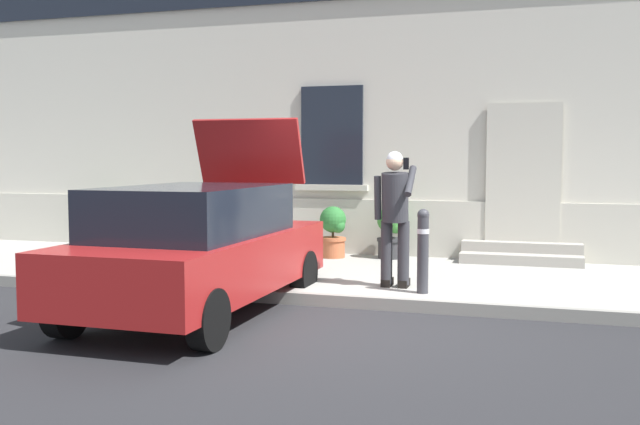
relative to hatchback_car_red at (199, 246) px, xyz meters
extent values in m
plane|color=#232326|center=(1.55, -0.07, -0.80)|extent=(80.00, 80.00, 0.00)
cube|color=#99968E|center=(1.55, 2.73, -0.72)|extent=(24.00, 3.60, 0.15)
cube|color=gray|center=(1.55, 0.87, -0.72)|extent=(24.00, 0.12, 0.15)
cube|color=beige|center=(1.55, 5.23, 2.95)|extent=(24.00, 1.40, 7.50)
cube|color=#BCB7A8|center=(1.55, 4.51, -0.25)|extent=(24.00, 0.08, 1.10)
cube|color=maroon|center=(3.51, 4.50, 0.72)|extent=(1.00, 0.08, 2.10)
cube|color=#BCB7A8|center=(3.51, 4.48, 0.77)|extent=(1.16, 0.06, 2.24)
cube|color=black|center=(0.31, 4.50, 1.40)|extent=(1.10, 0.06, 1.70)
cube|color=#BCB7A8|center=(0.31, 4.47, 0.50)|extent=(1.30, 0.12, 0.10)
cube|color=#9E998E|center=(3.51, 4.05, -0.57)|extent=(1.87, 0.32, 0.16)
cube|color=#9E998E|center=(3.51, 4.37, -0.49)|extent=(1.87, 0.32, 0.32)
cube|color=maroon|center=(0.00, 0.02, -0.18)|extent=(1.79, 4.02, 0.64)
cube|color=black|center=(0.00, -0.13, 0.42)|extent=(1.56, 2.41, 0.56)
cube|color=black|center=(0.02, 2.03, -0.40)|extent=(1.66, 0.12, 0.20)
cube|color=yellow|center=(0.02, 2.03, -0.22)|extent=(0.52, 0.03, 0.12)
cube|color=#B21414|center=(-0.74, 2.03, 0.04)|extent=(0.16, 0.04, 0.18)
cube|color=#B21414|center=(0.77, 2.02, 0.04)|extent=(0.16, 0.04, 0.18)
cube|color=maroon|center=(0.01, 1.47, 1.10)|extent=(1.49, 0.38, 0.87)
cylinder|color=black|center=(-0.81, -1.38, -0.50)|extent=(0.21, 0.60, 0.60)
cylinder|color=black|center=(0.78, -1.39, -0.50)|extent=(0.21, 0.60, 0.60)
cylinder|color=black|center=(-0.78, 1.42, -0.50)|extent=(0.21, 0.60, 0.60)
cylinder|color=black|center=(0.81, 1.41, -0.50)|extent=(0.21, 0.60, 0.60)
cylinder|color=#333338|center=(2.40, 1.28, -0.17)|extent=(0.14, 0.14, 0.95)
sphere|color=#333338|center=(2.40, 1.28, 0.32)|extent=(0.15, 0.15, 0.15)
cylinder|color=silver|center=(2.40, 1.28, 0.12)|extent=(0.15, 0.15, 0.06)
cylinder|color=#2D2D33|center=(1.88, 1.57, -0.20)|extent=(0.15, 0.15, 0.82)
cube|color=black|center=(1.88, 1.63, -0.60)|extent=(0.12, 0.28, 0.10)
cylinder|color=#2D2D33|center=(2.10, 1.57, -0.20)|extent=(0.15, 0.15, 0.82)
cube|color=black|center=(2.10, 1.63, -0.60)|extent=(0.12, 0.28, 0.10)
cylinder|color=#2D2D33|center=(1.99, 1.54, 0.52)|extent=(0.34, 0.39, 0.65)
sphere|color=tan|center=(1.99, 1.50, 0.97)|extent=(0.22, 0.22, 0.22)
sphere|color=silver|center=(1.99, 1.50, 1.00)|extent=(0.21, 0.21, 0.21)
cylinder|color=#2D2D33|center=(1.77, 1.52, 0.51)|extent=(0.09, 0.14, 0.57)
cylinder|color=#2D2D33|center=(2.19, 1.52, 0.73)|extent=(0.09, 0.44, 0.39)
cube|color=black|center=(2.14, 1.48, 0.95)|extent=(0.07, 0.02, 0.15)
cylinder|color=beige|center=(-4.27, 3.90, -0.48)|extent=(0.40, 0.40, 0.34)
cylinder|color=beige|center=(-4.27, 3.90, -0.34)|extent=(0.44, 0.44, 0.05)
cylinder|color=#47331E|center=(-4.27, 3.90, -0.19)|extent=(0.04, 0.04, 0.24)
sphere|color=#4C843D|center=(-4.27, 3.90, -0.01)|extent=(0.44, 0.44, 0.44)
sphere|color=#4C843D|center=(-4.17, 3.85, -0.11)|extent=(0.24, 0.24, 0.24)
cylinder|color=#606B38|center=(-1.89, 4.03, -0.48)|extent=(0.40, 0.40, 0.34)
cylinder|color=#606B38|center=(-1.89, 4.03, -0.34)|extent=(0.44, 0.44, 0.05)
cylinder|color=#47331E|center=(-1.89, 4.03, -0.19)|extent=(0.04, 0.04, 0.24)
sphere|color=#387F33|center=(-1.89, 4.03, -0.01)|extent=(0.44, 0.44, 0.44)
sphere|color=#387F33|center=(-1.79, 3.98, -0.11)|extent=(0.24, 0.24, 0.24)
cylinder|color=#B25B38|center=(0.48, 3.97, -0.48)|extent=(0.40, 0.40, 0.34)
cylinder|color=#B25B38|center=(0.48, 3.97, -0.34)|extent=(0.44, 0.44, 0.05)
cylinder|color=#47331E|center=(0.48, 3.97, -0.19)|extent=(0.04, 0.04, 0.24)
sphere|color=#286B2D|center=(0.48, 3.97, -0.01)|extent=(0.44, 0.44, 0.44)
sphere|color=#286B2D|center=(0.58, 3.92, -0.11)|extent=(0.24, 0.24, 0.24)
cylinder|color=#2D2D30|center=(1.41, 4.16, -0.48)|extent=(0.40, 0.40, 0.34)
cylinder|color=#2D2D30|center=(1.41, 4.16, -0.34)|extent=(0.44, 0.44, 0.05)
cylinder|color=#47331E|center=(1.41, 4.16, -0.19)|extent=(0.04, 0.04, 0.24)
sphere|color=#387F33|center=(1.41, 4.16, -0.01)|extent=(0.44, 0.44, 0.44)
sphere|color=#387F33|center=(1.51, 4.11, -0.11)|extent=(0.24, 0.24, 0.24)
camera|label=1|loc=(3.72, -7.41, 1.03)|focal=39.99mm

